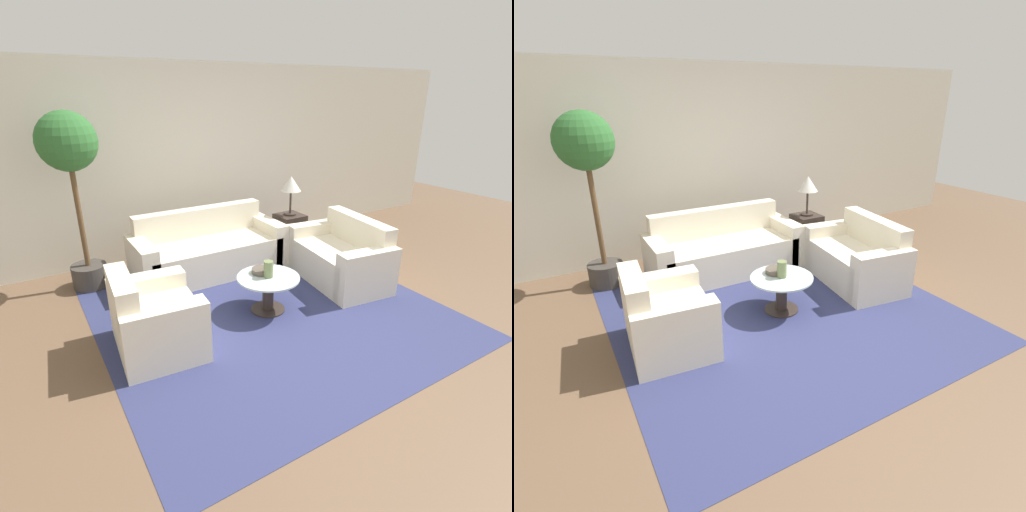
% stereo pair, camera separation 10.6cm
% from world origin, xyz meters
% --- Properties ---
extents(ground_plane, '(14.00, 14.00, 0.00)m').
position_xyz_m(ground_plane, '(0.00, 0.00, 0.00)').
color(ground_plane, brown).
extents(wall_back, '(10.00, 0.06, 2.60)m').
position_xyz_m(wall_back, '(0.00, 2.91, 1.30)').
color(wall_back, beige).
rests_on(wall_back, ground_plane).
extents(rug, '(3.47, 3.43, 0.01)m').
position_xyz_m(rug, '(-0.06, 0.69, 0.00)').
color(rug, navy).
rests_on(rug, ground_plane).
extents(sofa_main, '(1.95, 0.79, 0.81)m').
position_xyz_m(sofa_main, '(-0.17, 1.98, 0.28)').
color(sofa_main, beige).
rests_on(sofa_main, ground_plane).
extents(armchair, '(0.80, 0.94, 0.78)m').
position_xyz_m(armchair, '(-1.35, 0.64, 0.28)').
color(armchair, beige).
rests_on(armchair, ground_plane).
extents(loveseat, '(0.90, 1.41, 0.79)m').
position_xyz_m(loveseat, '(1.16, 0.88, 0.28)').
color(loveseat, beige).
rests_on(loveseat, ground_plane).
extents(coffee_table, '(0.67, 0.67, 0.40)m').
position_xyz_m(coffee_table, '(-0.06, 0.69, 0.26)').
color(coffee_table, '#332823').
rests_on(coffee_table, ground_plane).
extents(side_table, '(0.37, 0.37, 0.59)m').
position_xyz_m(side_table, '(1.12, 1.94, 0.29)').
color(side_table, '#332823').
rests_on(side_table, ground_plane).
extents(table_lamp, '(0.28, 0.28, 0.55)m').
position_xyz_m(table_lamp, '(1.12, 1.94, 1.01)').
color(table_lamp, '#332823').
rests_on(table_lamp, side_table).
extents(potted_plant, '(0.64, 0.64, 2.04)m').
position_xyz_m(potted_plant, '(-1.60, 2.30, 1.47)').
color(potted_plant, '#3D3833').
rests_on(potted_plant, ground_plane).
extents(vase, '(0.10, 0.10, 0.18)m').
position_xyz_m(vase, '(-0.06, 0.69, 0.49)').
color(vase, '#6B7A4C').
rests_on(vase, coffee_table).
extents(bowl, '(0.21, 0.21, 0.05)m').
position_xyz_m(bowl, '(-0.07, 0.81, 0.43)').
color(bowl, brown).
rests_on(bowl, coffee_table).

